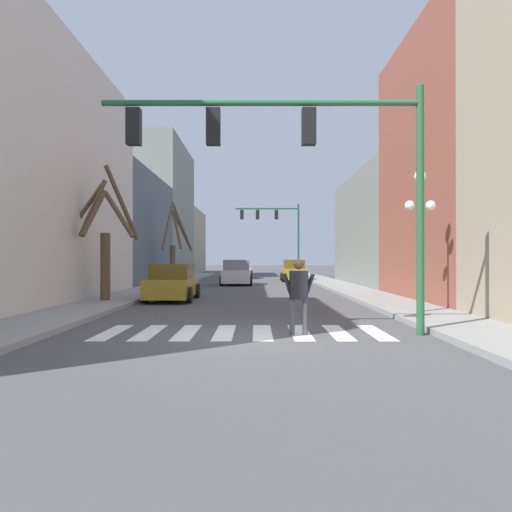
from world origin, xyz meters
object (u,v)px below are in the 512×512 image
object	(u,v)px
car_parked_left_mid	(240,270)
street_lamp_right_corner	(419,212)
traffic_signal_far	(275,224)
street_tree_left_far	(174,246)
traffic_signal_near	(296,149)
pedestrian_waiting_at_curb	(298,290)
car_parked_right_near	(293,271)
car_driving_away_lane	(236,273)
street_tree_right_mid	(104,237)
car_driving_toward_lane	(172,283)

from	to	relation	value
car_parked_left_mid	street_lamp_right_corner	bearing A→B (deg)	12.33
traffic_signal_far	street_tree_left_far	bearing A→B (deg)	-120.70
traffic_signal_near	pedestrian_waiting_at_curb	distance (m)	3.26
traffic_signal_near	pedestrian_waiting_at_curb	bearing A→B (deg)	18.93
traffic_signal_near	street_tree_left_far	bearing A→B (deg)	106.51
street_lamp_right_corner	car_parked_right_near	bearing A→B (deg)	95.06
car_driving_away_lane	street_tree_left_far	bearing A→B (deg)	-77.68
car_parked_right_near	street_tree_right_mid	bearing A→B (deg)	155.63
car_driving_toward_lane	street_tree_left_far	world-z (taller)	street_tree_left_far
street_lamp_right_corner	car_parked_left_mid	distance (m)	29.89
street_tree_right_mid	car_driving_away_lane	bearing A→B (deg)	71.99
street_lamp_right_corner	pedestrian_waiting_at_curb	bearing A→B (deg)	-137.23
street_lamp_right_corner	street_tree_left_far	size ratio (longest dim) A/B	0.80
car_driving_toward_lane	street_tree_right_mid	world-z (taller)	street_tree_right_mid
car_parked_right_near	street_tree_right_mid	xyz separation A→B (m)	(-8.81, -19.44, 1.83)
car_driving_toward_lane	street_tree_left_far	distance (m)	11.83
street_lamp_right_corner	car_driving_away_lane	xyz separation A→B (m)	(-6.31, 18.25, -2.41)
car_parked_left_mid	car_parked_right_near	distance (m)	6.98
traffic_signal_near	car_driving_toward_lane	xyz separation A→B (m)	(-4.47, 9.58, -3.58)
car_parked_right_near	street_tree_left_far	xyz separation A→B (m)	(-8.24, -6.22, 1.82)
street_lamp_right_corner	pedestrian_waiting_at_curb	xyz separation A→B (m)	(-4.03, -3.73, -2.16)
car_driving_toward_lane	pedestrian_waiting_at_curb	bearing A→B (deg)	-154.77
traffic_signal_near	car_driving_away_lane	xyz separation A→B (m)	(-2.24, 21.99, -3.51)
traffic_signal_near	car_driving_toward_lane	bearing A→B (deg)	115.03
traffic_signal_near	street_tree_left_far	world-z (taller)	traffic_signal_near
street_tree_left_far	car_driving_toward_lane	bearing A→B (deg)	-81.19
street_lamp_right_corner	car_driving_away_lane	world-z (taller)	street_lamp_right_corner
pedestrian_waiting_at_curb	car_parked_right_near	bearing A→B (deg)	83.62
street_lamp_right_corner	pedestrian_waiting_at_curb	world-z (taller)	street_lamp_right_corner
street_tree_right_mid	street_tree_left_far	distance (m)	13.24
street_lamp_right_corner	car_parked_right_near	xyz separation A→B (m)	(-2.09, 23.59, -2.42)
car_parked_left_mid	street_tree_right_mid	size ratio (longest dim) A/B	0.85
traffic_signal_far	street_tree_right_mid	distance (m)	26.39
car_parked_right_near	traffic_signal_near	bearing A→B (deg)	175.85
street_lamp_right_corner	car_parked_left_mid	xyz separation A→B (m)	(-6.36, 29.11, -2.44)
car_parked_right_near	pedestrian_waiting_at_curb	bearing A→B (deg)	175.92
traffic_signal_far	car_parked_left_mid	distance (m)	5.16
car_driving_away_lane	street_tree_right_mid	size ratio (longest dim) A/B	0.79
car_driving_away_lane	street_tree_right_mid	xyz separation A→B (m)	(-4.58, -14.10, 1.82)
car_driving_away_lane	street_tree_left_far	distance (m)	4.50
traffic_signal_far	car_driving_away_lane	bearing A→B (deg)	-105.50
pedestrian_waiting_at_curb	street_tree_right_mid	xyz separation A→B (m)	(-6.86, 7.88, 1.57)
car_driving_toward_lane	street_tree_left_far	bearing A→B (deg)	8.81
traffic_signal_near	car_parked_right_near	size ratio (longest dim) A/B	1.72
car_driving_away_lane	street_tree_left_far	xyz separation A→B (m)	(-4.02, -0.88, 1.82)
car_driving_away_lane	car_parked_right_near	xyz separation A→B (m)	(4.22, 5.34, -0.00)
car_driving_away_lane	car_parked_left_mid	xyz separation A→B (m)	(-0.05, 10.86, -0.02)
car_driving_toward_lane	street_tree_left_far	xyz separation A→B (m)	(-1.79, 11.54, 1.88)
street_lamp_right_corner	street_tree_left_far	world-z (taller)	street_tree_left_far
traffic_signal_near	car_parked_right_near	distance (m)	27.63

